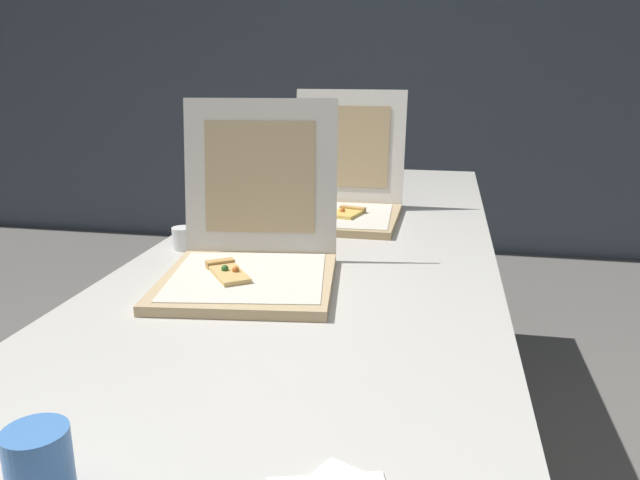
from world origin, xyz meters
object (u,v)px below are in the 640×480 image
at_px(cup_white_mid, 224,221).
at_px(cup_printed_front, 39,466).
at_px(pizza_box_middle, 340,200).
at_px(cup_white_near_center, 183,238).
at_px(pizza_box_front, 250,256).
at_px(table, 326,258).

bearing_deg(cup_white_mid, cup_printed_front, -80.35).
xyz_separation_m(pizza_box_middle, cup_printed_front, (-0.11, -1.36, -0.01)).
bearing_deg(cup_white_near_center, pizza_box_middle, 50.55).
bearing_deg(pizza_box_middle, cup_white_near_center, -128.76).
relative_size(pizza_box_front, cup_white_mid, 8.03).
bearing_deg(pizza_box_middle, pizza_box_front, -98.71).
xyz_separation_m(pizza_box_middle, cup_white_near_center, (-0.34, -0.42, -0.03)).
relative_size(cup_white_near_center, cup_printed_front, 0.65).
relative_size(pizza_box_front, pizza_box_middle, 1.02).
bearing_deg(cup_white_mid, cup_white_near_center, -102.59).
distance_m(pizza_box_front, pizza_box_middle, 0.62).
distance_m(cup_white_near_center, cup_printed_front, 0.98).
xyz_separation_m(table, pizza_box_middle, (-0.01, 0.29, 0.10)).
xyz_separation_m(table, cup_printed_front, (-0.12, -1.08, 0.09)).
bearing_deg(cup_white_mid, table, -11.03).
height_order(pizza_box_middle, cup_white_near_center, pizza_box_middle).
relative_size(pizza_box_front, cup_white_near_center, 8.03).
height_order(table, cup_printed_front, cup_printed_front).
xyz_separation_m(pizza_box_middle, cup_white_mid, (-0.30, -0.23, -0.03)).
bearing_deg(pizza_box_middle, table, -87.27).
bearing_deg(cup_white_near_center, cup_white_mid, 77.41).
relative_size(table, pizza_box_middle, 5.49).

